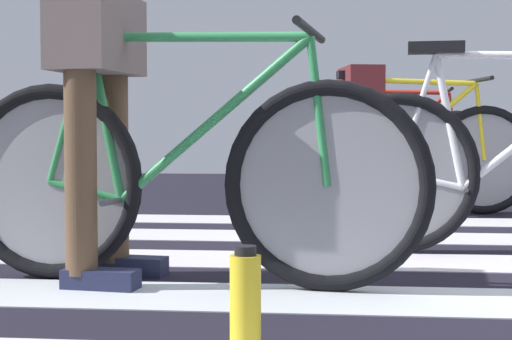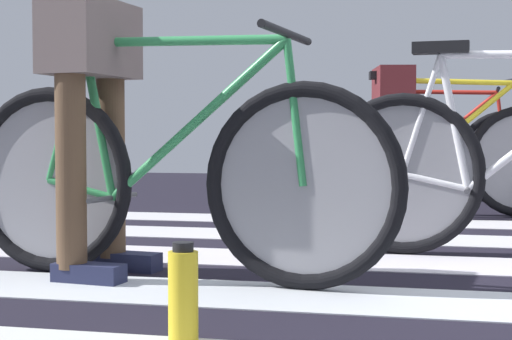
{
  "view_description": "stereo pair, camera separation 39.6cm",
  "coord_description": "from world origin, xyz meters",
  "px_view_note": "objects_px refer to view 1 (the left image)",
  "views": [
    {
      "loc": [
        -0.64,
        -3.14,
        0.56
      ],
      "look_at": [
        -0.98,
        0.12,
        0.4
      ],
      "focal_mm": 54.95,
      "sensor_mm": 36.0,
      "label": 1
    },
    {
      "loc": [
        -0.25,
        -3.14,
        0.56
      ],
      "look_at": [
        -0.98,
        0.12,
        0.4
      ],
      "focal_mm": 54.95,
      "sensor_mm": 36.0,
      "label": 2
    }
  ],
  "objects_px": {
    "cyclist_1_of_4": "(99,97)",
    "bicycle_3_of_4": "(408,156)",
    "cyclist_3_of_4": "(361,120)",
    "cyclist_4_of_4": "(353,120)",
    "bicycle_4_of_4": "(391,151)",
    "water_bottle": "(245,300)",
    "bicycle_1_of_4": "(182,176)"
  },
  "relations": [
    {
      "from": "cyclist_1_of_4",
      "to": "bicycle_3_of_4",
      "type": "xyz_separation_m",
      "value": [
        1.31,
        2.42,
        -0.28
      ]
    },
    {
      "from": "cyclist_3_of_4",
      "to": "cyclist_4_of_4",
      "type": "xyz_separation_m",
      "value": [
        -0.02,
        1.38,
        0.02
      ]
    },
    {
      "from": "bicycle_3_of_4",
      "to": "bicycle_4_of_4",
      "type": "distance_m",
      "value": 1.31
    },
    {
      "from": "cyclist_3_of_4",
      "to": "bicycle_4_of_4",
      "type": "xyz_separation_m",
      "value": [
        0.29,
        1.37,
        -0.24
      ]
    },
    {
      "from": "cyclist_3_of_4",
      "to": "water_bottle",
      "type": "relative_size",
      "value": 3.69
    },
    {
      "from": "cyclist_3_of_4",
      "to": "bicycle_1_of_4",
      "type": "bearing_deg",
      "value": -117.73
    },
    {
      "from": "cyclist_1_of_4",
      "to": "cyclist_4_of_4",
      "type": "height_order",
      "value": "cyclist_1_of_4"
    },
    {
      "from": "cyclist_1_of_4",
      "to": "bicycle_3_of_4",
      "type": "distance_m",
      "value": 2.76
    },
    {
      "from": "cyclist_3_of_4",
      "to": "water_bottle",
      "type": "distance_m",
      "value": 3.25
    },
    {
      "from": "bicycle_3_of_4",
      "to": "water_bottle",
      "type": "height_order",
      "value": "bicycle_3_of_4"
    },
    {
      "from": "cyclist_1_of_4",
      "to": "cyclist_4_of_4",
      "type": "distance_m",
      "value": 3.86
    },
    {
      "from": "bicycle_1_of_4",
      "to": "cyclist_4_of_4",
      "type": "distance_m",
      "value": 3.85
    },
    {
      "from": "water_bottle",
      "to": "bicycle_3_of_4",
      "type": "bearing_deg",
      "value": 78.18
    },
    {
      "from": "bicycle_1_of_4",
      "to": "water_bottle",
      "type": "bearing_deg",
      "value": -60.92
    },
    {
      "from": "cyclist_1_of_4",
      "to": "cyclist_3_of_4",
      "type": "distance_m",
      "value": 2.56
    },
    {
      "from": "bicycle_4_of_4",
      "to": "cyclist_1_of_4",
      "type": "bearing_deg",
      "value": -106.15
    },
    {
      "from": "bicycle_1_of_4",
      "to": "bicycle_4_of_4",
      "type": "relative_size",
      "value": 1.0
    },
    {
      "from": "bicycle_3_of_4",
      "to": "cyclist_4_of_4",
      "type": "relative_size",
      "value": 1.72
    },
    {
      "from": "bicycle_4_of_4",
      "to": "bicycle_1_of_4",
      "type": "bearing_deg",
      "value": -101.66
    },
    {
      "from": "cyclist_1_of_4",
      "to": "water_bottle",
      "type": "relative_size",
      "value": 3.97
    },
    {
      "from": "bicycle_3_of_4",
      "to": "bicycle_4_of_4",
      "type": "bearing_deg",
      "value": 79.2
    },
    {
      "from": "bicycle_1_of_4",
      "to": "cyclist_3_of_4",
      "type": "xyz_separation_m",
      "value": [
        0.7,
        2.39,
        0.24
      ]
    },
    {
      "from": "bicycle_1_of_4",
      "to": "bicycle_3_of_4",
      "type": "height_order",
      "value": "same"
    },
    {
      "from": "bicycle_1_of_4",
      "to": "cyclist_1_of_4",
      "type": "relative_size",
      "value": 1.68
    },
    {
      "from": "bicycle_3_of_4",
      "to": "bicycle_1_of_4",
      "type": "bearing_deg",
      "value": -123.68
    },
    {
      "from": "bicycle_1_of_4",
      "to": "water_bottle",
      "type": "distance_m",
      "value": 0.9
    },
    {
      "from": "bicycle_1_of_4",
      "to": "cyclist_4_of_4",
      "type": "xyz_separation_m",
      "value": [
        0.67,
        3.78,
        0.26
      ]
    },
    {
      "from": "bicycle_3_of_4",
      "to": "cyclist_3_of_4",
      "type": "relative_size",
      "value": 1.79
    },
    {
      "from": "bicycle_4_of_4",
      "to": "bicycle_3_of_4",
      "type": "bearing_deg",
      "value": -86.29
    },
    {
      "from": "bicycle_1_of_4",
      "to": "water_bottle",
      "type": "relative_size",
      "value": 6.66
    },
    {
      "from": "cyclist_1_of_4",
      "to": "cyclist_3_of_4",
      "type": "height_order",
      "value": "cyclist_1_of_4"
    },
    {
      "from": "bicycle_1_of_4",
      "to": "cyclist_1_of_4",
      "type": "xyz_separation_m",
      "value": [
        -0.31,
        0.04,
        0.28
      ]
    }
  ]
}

